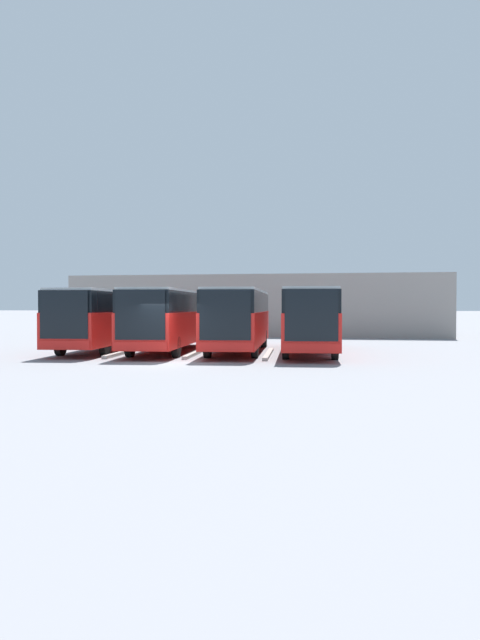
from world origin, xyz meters
TOP-DOWN VIEW (x-y plane):
  - ground_plane at (0.00, 0.00)m, footprint 600.00×600.00m
  - bus_0 at (-5.48, -6.63)m, footprint 3.58×12.62m
  - curb_divider_0 at (-3.65, -4.79)m, footprint 0.82×6.60m
  - bus_1 at (-1.83, -6.73)m, footprint 3.58×12.62m
  - curb_divider_1 at (0.00, -4.89)m, footprint 0.82×6.60m
  - bus_2 at (1.82, -6.38)m, footprint 3.58×12.62m
  - curb_divider_2 at (3.65, -4.53)m, footprint 0.82×6.60m
  - bus_3 at (5.48, -6.67)m, footprint 3.58×12.62m
  - station_building at (0.00, -28.29)m, footprint 30.05×15.71m

SIDE VIEW (x-z plane):
  - ground_plane at x=0.00m, z-range 0.00..0.00m
  - curb_divider_0 at x=-3.65m, z-range 0.00..0.15m
  - curb_divider_1 at x=0.00m, z-range 0.00..0.15m
  - curb_divider_2 at x=3.65m, z-range 0.00..0.15m
  - bus_0 at x=-5.48m, z-range 0.19..3.43m
  - bus_1 at x=-1.83m, z-range 0.19..3.43m
  - bus_2 at x=1.82m, z-range 0.19..3.43m
  - bus_3 at x=5.48m, z-range 0.19..3.43m
  - station_building at x=0.00m, z-range 0.03..4.90m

